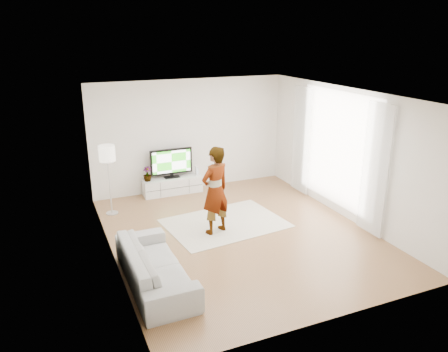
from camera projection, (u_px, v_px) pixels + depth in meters
name	position (u px, v px, depth m)	size (l,w,h in m)	color
floor	(240.00, 234.00, 8.82)	(6.00, 6.00, 0.00)	#9C6946
ceiling	(241.00, 94.00, 7.93)	(6.00, 6.00, 0.00)	white
wall_left	(108.00, 185.00, 7.45)	(0.02, 6.00, 2.80)	silver
wall_right	(347.00, 154.00, 9.31)	(0.02, 6.00, 2.80)	silver
wall_back	(190.00, 135.00, 10.99)	(5.00, 0.02, 2.80)	silver
wall_front	(337.00, 230.00, 5.76)	(5.00, 0.02, 2.80)	silver
window	(337.00, 149.00, 9.54)	(0.01, 2.60, 2.50)	white
curtain_near	(375.00, 170.00, 8.41)	(0.04, 0.70, 2.60)	white
curtain_far	(301.00, 140.00, 10.68)	(0.04, 0.70, 2.60)	white
media_console	(173.00, 186.00, 10.95)	(1.47, 0.42, 0.41)	silver
television	(171.00, 162.00, 10.79)	(1.06, 0.21, 0.74)	black
game_console	(197.00, 171.00, 11.09)	(0.07, 0.16, 0.22)	white
potted_plant	(147.00, 174.00, 10.60)	(0.20, 0.20, 0.36)	#3F7238
rug	(225.00, 223.00, 9.29)	(2.42, 1.74, 0.01)	beige
player	(215.00, 190.00, 8.61)	(0.65, 0.43, 1.79)	#334772
sofa	(155.00, 265.00, 7.01)	(2.21, 0.87, 0.65)	#B4B4AF
floor_lamp	(107.00, 156.00, 9.39)	(0.35, 0.35, 1.57)	silver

